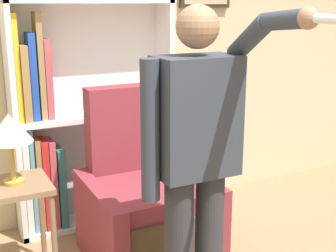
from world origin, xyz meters
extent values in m
cube|color=beige|center=(0.00, 2.03, 1.40)|extent=(8.00, 0.06, 2.80)
cube|color=white|center=(-0.43, 1.85, 0.89)|extent=(0.04, 0.28, 1.78)
cube|color=white|center=(0.79, 1.85, 0.89)|extent=(0.04, 0.28, 1.78)
cube|color=white|center=(0.18, 1.98, 0.89)|extent=(1.26, 0.01, 1.78)
cube|color=white|center=(0.18, 1.85, 0.02)|extent=(1.26, 0.28, 0.04)
cube|color=white|center=(0.18, 1.85, 0.89)|extent=(1.26, 0.28, 0.04)
cube|color=white|center=(0.18, 1.85, 1.76)|extent=(1.26, 0.28, 0.04)
cube|color=white|center=(-0.38, 1.85, 0.45)|extent=(0.04, 0.20, 0.82)
cube|color=#5B99A8|center=(-0.33, 1.85, 0.45)|extent=(0.03, 0.19, 0.82)
cube|color=#9E7A47|center=(-0.29, 1.85, 0.40)|extent=(0.04, 0.20, 0.73)
cube|color=red|center=(-0.24, 1.85, 0.40)|extent=(0.05, 0.21, 0.71)
cube|color=#BC4C56|center=(-0.18, 1.85, 0.39)|extent=(0.05, 0.20, 0.70)
cube|color=#337070|center=(-0.12, 1.85, 0.36)|extent=(0.05, 0.23, 0.63)
cube|color=gold|center=(-0.38, 1.85, 1.30)|extent=(0.04, 0.18, 0.77)
cube|color=#9E7A47|center=(-0.33, 1.85, 1.19)|extent=(0.05, 0.23, 0.55)
cube|color=#1E47B2|center=(-0.27, 1.85, 1.23)|extent=(0.05, 0.16, 0.63)
cube|color=#9E7A47|center=(-0.22, 1.85, 1.30)|extent=(0.04, 0.15, 0.78)
cube|color=#BC4C56|center=(-0.17, 1.85, 1.20)|extent=(0.05, 0.16, 0.58)
cube|color=#4C3823|center=(0.30, 1.11, 0.22)|extent=(0.60, 0.77, 0.45)
cube|color=maroon|center=(0.30, 1.07, 0.51)|extent=(0.56, 0.65, 0.12)
cube|color=maroon|center=(0.30, 1.46, 0.70)|extent=(0.60, 0.16, 0.96)
cube|color=maroon|center=(-0.05, 1.11, 0.30)|extent=(0.10, 0.85, 0.59)
cube|color=maroon|center=(0.66, 1.11, 0.30)|extent=(0.10, 0.85, 0.59)
cylinder|color=#2D2D33|center=(0.31, 0.32, 0.46)|extent=(0.15, 0.15, 0.92)
cube|color=#333842|center=(0.22, 0.32, 1.22)|extent=(0.40, 0.24, 0.59)
sphere|color=#997051|center=(0.22, 0.32, 1.64)|extent=(0.21, 0.21, 0.21)
cylinder|color=#333842|center=(-0.03, 0.32, 1.17)|extent=(0.09, 0.09, 0.68)
cylinder|color=#333842|center=(0.43, 0.21, 1.59)|extent=(0.09, 0.28, 0.23)
cylinder|color=#333842|center=(0.43, -0.04, 1.68)|extent=(0.08, 0.27, 0.10)
sphere|color=#997051|center=(0.43, -0.17, 1.69)|extent=(0.09, 0.09, 0.09)
cylinder|color=white|center=(0.43, -0.26, 1.69)|extent=(0.04, 0.15, 0.04)
cube|color=#846647|center=(-0.54, 1.25, 0.65)|extent=(0.43, 0.43, 0.04)
cylinder|color=#846647|center=(-0.35, 1.06, 0.32)|extent=(0.04, 0.04, 0.63)
cylinder|color=#846647|center=(-0.35, 1.43, 0.32)|extent=(0.04, 0.04, 0.63)
cylinder|color=gold|center=(-0.54, 1.25, 0.68)|extent=(0.13, 0.13, 0.02)
cylinder|color=gold|center=(-0.54, 1.25, 0.81)|extent=(0.03, 0.03, 0.24)
cone|color=beige|center=(-0.54, 1.25, 1.02)|extent=(0.28, 0.28, 0.17)
camera|label=1|loc=(-0.89, -1.59, 1.75)|focal=50.00mm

